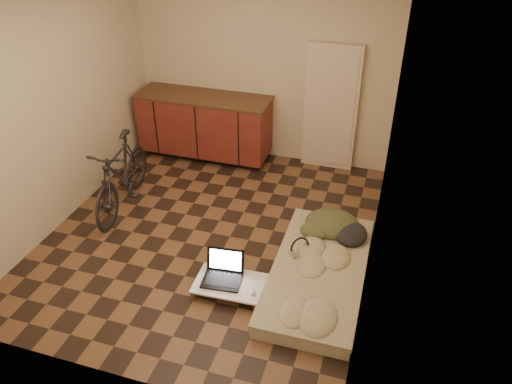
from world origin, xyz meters
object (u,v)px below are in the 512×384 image
(futon, at_px, (319,273))
(bicycle, at_px, (121,171))
(laptop, at_px, (223,274))
(lap_desk, at_px, (230,284))

(futon, bearing_deg, bicycle, 166.17)
(bicycle, height_order, futon, bicycle)
(bicycle, xyz_separation_m, laptop, (1.63, -0.97, -0.33))
(futon, xyz_separation_m, lap_desk, (-0.79, -0.43, 0.02))
(lap_desk, bearing_deg, bicycle, 146.80)
(lap_desk, bearing_deg, laptop, 148.41)
(bicycle, relative_size, futon, 0.81)
(futon, distance_m, lap_desk, 0.90)
(bicycle, distance_m, futon, 2.60)
(bicycle, bearing_deg, lap_desk, -38.18)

